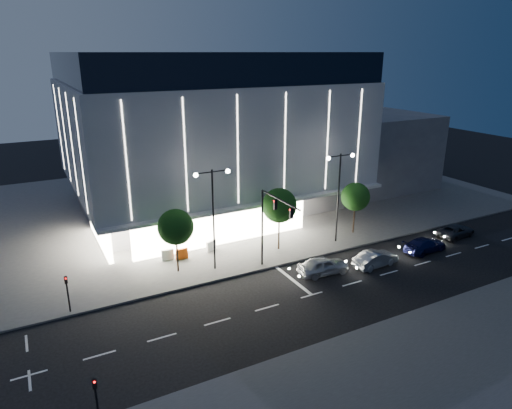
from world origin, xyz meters
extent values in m
plane|color=black|center=(0.00, 0.00, 0.00)|extent=(160.00, 160.00, 0.00)
cube|color=#474747|center=(5.00, 24.00, 0.07)|extent=(70.00, 40.00, 0.15)
cube|color=#474747|center=(5.00, -12.00, 0.07)|extent=(70.00, 10.00, 0.15)
cube|color=#4C4C51|center=(3.00, 24.00, 2.00)|extent=(28.00, 21.00, 4.00)
cube|color=#96969B|center=(3.00, 22.00, 9.50)|extent=(30.00, 25.00, 11.00)
cube|color=black|center=(3.00, 22.00, 16.50)|extent=(29.40, 24.50, 3.00)
cube|color=white|center=(0.00, 10.70, 2.00)|extent=(18.00, 0.40, 3.60)
cube|color=white|center=(-10.80, 16.00, 2.00)|extent=(0.40, 10.00, 3.60)
cube|color=#96969B|center=(3.00, 9.70, 4.10)|extent=(30.00, 2.00, 0.30)
cube|color=white|center=(3.00, 9.48, 9.50)|extent=(24.00, 0.06, 10.00)
cube|color=#4C4C51|center=(26.00, 24.00, 5.00)|extent=(16.00, 20.00, 10.00)
cylinder|color=black|center=(1.00, 4.80, 3.50)|extent=(0.18, 0.18, 7.00)
cylinder|color=black|center=(1.00, 1.90, 7.00)|extent=(0.14, 5.80, 0.14)
cube|color=black|center=(1.00, 2.60, 6.40)|extent=(0.28, 0.18, 0.85)
cube|color=black|center=(1.00, 0.20, 6.40)|extent=(0.28, 0.18, 0.85)
sphere|color=#FF0C0C|center=(0.88, 2.60, 6.70)|extent=(0.14, 0.14, 0.14)
cylinder|color=black|center=(-3.00, 6.00, 4.50)|extent=(0.16, 0.16, 9.00)
cylinder|color=black|center=(-3.70, 6.00, 8.80)|extent=(1.40, 0.10, 0.10)
cylinder|color=black|center=(-2.30, 6.00, 8.80)|extent=(1.40, 0.10, 0.10)
sphere|color=white|center=(-4.40, 6.00, 8.70)|extent=(0.36, 0.36, 0.36)
sphere|color=white|center=(-1.60, 6.00, 8.70)|extent=(0.36, 0.36, 0.36)
cylinder|color=black|center=(10.00, 6.00, 4.50)|extent=(0.16, 0.16, 9.00)
cylinder|color=black|center=(9.30, 6.00, 8.80)|extent=(1.40, 0.10, 0.10)
cylinder|color=black|center=(10.70, 6.00, 8.80)|extent=(1.40, 0.10, 0.10)
sphere|color=white|center=(8.60, 6.00, 8.70)|extent=(0.36, 0.36, 0.36)
sphere|color=white|center=(11.40, 6.00, 8.70)|extent=(0.36, 0.36, 0.36)
cylinder|color=black|center=(-15.00, 4.50, 1.50)|extent=(0.12, 0.12, 3.00)
cube|color=black|center=(-15.00, 4.50, 2.70)|extent=(0.22, 0.16, 0.55)
sphere|color=#FF0C0C|center=(-15.00, 4.39, 2.85)|extent=(0.10, 0.10, 0.10)
cylinder|color=black|center=(-15.00, -7.50, 1.50)|extent=(0.12, 0.12, 3.00)
cube|color=black|center=(-15.00, -7.50, 2.70)|extent=(0.22, 0.16, 0.55)
sphere|color=#FF0C0C|center=(-15.00, -7.61, 2.85)|extent=(0.10, 0.10, 0.10)
cylinder|color=black|center=(-6.00, 7.00, 1.89)|extent=(0.16, 0.16, 3.78)
sphere|color=#113A0F|center=(-6.00, 7.00, 4.21)|extent=(3.02, 3.02, 3.02)
sphere|color=#113A0F|center=(-5.70, 7.20, 3.67)|extent=(2.16, 2.16, 2.16)
sphere|color=#113A0F|center=(-6.25, 6.85, 3.89)|extent=(1.94, 1.94, 1.94)
cylinder|color=black|center=(4.00, 7.00, 2.03)|extent=(0.16, 0.16, 4.06)
sphere|color=#113A0F|center=(4.00, 7.00, 4.52)|extent=(3.25, 3.25, 3.25)
sphere|color=#113A0F|center=(4.30, 7.20, 3.94)|extent=(2.32, 2.32, 2.32)
sphere|color=#113A0F|center=(3.75, 6.85, 4.18)|extent=(2.09, 2.09, 2.09)
cylinder|color=black|center=(13.00, 7.00, 1.82)|extent=(0.16, 0.16, 3.64)
sphere|color=#113A0F|center=(13.00, 7.00, 4.06)|extent=(2.91, 2.91, 2.91)
sphere|color=#113A0F|center=(13.30, 7.20, 3.54)|extent=(2.08, 2.08, 2.08)
sphere|color=#113A0F|center=(12.75, 6.85, 3.74)|extent=(1.87, 1.87, 1.87)
imported|color=#ACAEB4|center=(4.88, 1.02, 0.77)|extent=(4.66, 2.21, 1.54)
imported|color=#A6AAAE|center=(9.83, 0.08, 0.72)|extent=(4.45, 1.86, 1.43)
imported|color=#121443|center=(16.10, 0.30, 0.68)|extent=(4.83, 2.28, 1.36)
imported|color=#303036|center=(21.80, 1.50, 0.62)|extent=(4.63, 2.47, 1.24)
cube|color=#DD4A0C|center=(-4.91, 9.14, 0.65)|extent=(1.10, 0.26, 1.00)
cube|color=white|center=(-6.10, 9.59, 0.65)|extent=(1.11, 0.30, 1.00)
cube|color=white|center=(-1.86, 9.61, 0.65)|extent=(1.10, 0.68, 1.00)
camera|label=1|loc=(-16.55, -27.33, 18.02)|focal=32.00mm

